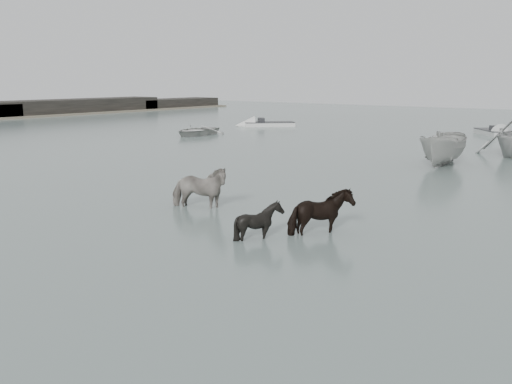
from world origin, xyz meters
TOP-DOWN VIEW (x-y plane):
  - ground at (0.00, 0.00)m, footprint 140.00×140.00m
  - pony_pinto at (-3.83, 1.45)m, footprint 2.21×1.66m
  - pony_dark at (1.03, 1.15)m, footprint 1.44×1.63m
  - pony_black at (-0.09, -0.19)m, footprint 1.38×1.30m
  - rowboat_lead at (-20.72, 19.01)m, footprint 3.56×4.64m
  - boat_small at (-0.79, 15.46)m, footprint 2.12×4.74m
  - skiff_outer at (-21.11, 28.70)m, footprint 5.41×5.39m
  - skiff_mid at (-3.25, 32.86)m, footprint 4.43×4.87m

SIDE VIEW (x-z plane):
  - ground at x=0.00m, z-range 0.00..0.00m
  - skiff_outer at x=-21.11m, z-range 0.00..0.75m
  - skiff_mid at x=-3.25m, z-range 0.00..0.75m
  - rowboat_lead at x=-20.72m, z-range 0.00..0.89m
  - pony_black at x=-0.09m, z-range 0.00..1.24m
  - pony_dark at x=1.03m, z-range 0.00..1.51m
  - pony_pinto at x=-3.83m, z-range 0.00..1.70m
  - boat_small at x=-0.79m, z-range 0.00..1.78m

